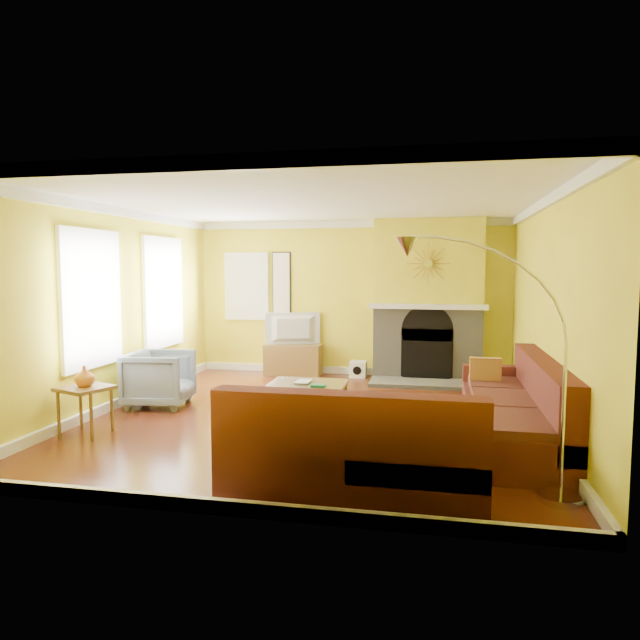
% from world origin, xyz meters
% --- Properties ---
extents(floor, '(5.50, 6.00, 0.02)m').
position_xyz_m(floor, '(0.00, 0.00, -0.01)').
color(floor, maroon).
rests_on(floor, ground).
extents(ceiling, '(5.50, 6.00, 0.02)m').
position_xyz_m(ceiling, '(0.00, 0.00, 2.71)').
color(ceiling, white).
rests_on(ceiling, ground).
extents(wall_back, '(5.50, 0.02, 2.70)m').
position_xyz_m(wall_back, '(0.00, 3.01, 1.35)').
color(wall_back, yellow).
rests_on(wall_back, ground).
extents(wall_front, '(5.50, 0.02, 2.70)m').
position_xyz_m(wall_front, '(0.00, -3.01, 1.35)').
color(wall_front, yellow).
rests_on(wall_front, ground).
extents(wall_left, '(0.02, 6.00, 2.70)m').
position_xyz_m(wall_left, '(-2.76, 0.00, 1.35)').
color(wall_left, yellow).
rests_on(wall_left, ground).
extents(wall_right, '(0.02, 6.00, 2.70)m').
position_xyz_m(wall_right, '(2.76, 0.00, 1.35)').
color(wall_right, yellow).
rests_on(wall_right, ground).
extents(baseboard, '(5.50, 6.00, 0.12)m').
position_xyz_m(baseboard, '(0.00, 0.00, 0.06)').
color(baseboard, white).
rests_on(baseboard, floor).
extents(crown_molding, '(5.50, 6.00, 0.12)m').
position_xyz_m(crown_molding, '(0.00, 0.00, 2.64)').
color(crown_molding, white).
rests_on(crown_molding, ceiling).
extents(window_left_near, '(0.06, 1.22, 1.72)m').
position_xyz_m(window_left_near, '(-2.72, 1.30, 1.50)').
color(window_left_near, white).
rests_on(window_left_near, wall_left).
extents(window_left_far, '(0.06, 1.22, 1.72)m').
position_xyz_m(window_left_far, '(-2.72, -0.60, 1.50)').
color(window_left_far, white).
rests_on(window_left_far, wall_left).
extents(window_back, '(0.82, 0.06, 1.22)m').
position_xyz_m(window_back, '(-1.90, 2.96, 1.55)').
color(window_back, white).
rests_on(window_back, wall_back).
extents(wall_art, '(0.34, 0.04, 1.14)m').
position_xyz_m(wall_art, '(-1.25, 2.97, 1.60)').
color(wall_art, white).
rests_on(wall_art, wall_back).
extents(fireplace, '(1.80, 0.40, 2.70)m').
position_xyz_m(fireplace, '(1.35, 2.80, 1.35)').
color(fireplace, gray).
rests_on(fireplace, floor).
extents(mantel, '(1.92, 0.22, 0.08)m').
position_xyz_m(mantel, '(1.35, 2.56, 1.25)').
color(mantel, white).
rests_on(mantel, fireplace).
extents(hearth, '(1.80, 0.70, 0.06)m').
position_xyz_m(hearth, '(1.35, 2.25, 0.03)').
color(hearth, gray).
rests_on(hearth, floor).
extents(sunburst, '(0.70, 0.04, 0.70)m').
position_xyz_m(sunburst, '(1.35, 2.57, 1.95)').
color(sunburst, olive).
rests_on(sunburst, fireplace).
extents(rug, '(2.40, 1.80, 0.02)m').
position_xyz_m(rug, '(0.83, -0.45, 0.01)').
color(rug, beige).
rests_on(rug, floor).
extents(sectional_sofa, '(3.04, 3.53, 0.90)m').
position_xyz_m(sectional_sofa, '(1.23, -0.94, 0.45)').
color(sectional_sofa, '#58211C').
rests_on(sectional_sofa, floor).
extents(coffee_table, '(1.00, 1.00, 0.39)m').
position_xyz_m(coffee_table, '(-0.14, 0.08, 0.20)').
color(coffee_table, white).
rests_on(coffee_table, floor).
extents(media_console, '(0.98, 0.44, 0.54)m').
position_xyz_m(media_console, '(-0.96, 2.69, 0.27)').
color(media_console, brown).
rests_on(media_console, floor).
extents(tv, '(0.96, 0.42, 0.56)m').
position_xyz_m(tv, '(-0.96, 2.69, 0.82)').
color(tv, black).
rests_on(tv, media_console).
extents(subwoofer, '(0.27, 0.27, 0.27)m').
position_xyz_m(subwoofer, '(0.18, 2.72, 0.14)').
color(subwoofer, white).
rests_on(subwoofer, floor).
extents(armchair, '(0.93, 0.91, 0.76)m').
position_xyz_m(armchair, '(-2.19, 0.12, 0.38)').
color(armchair, gray).
rests_on(armchair, floor).
extents(side_table, '(0.64, 0.64, 0.55)m').
position_xyz_m(side_table, '(-2.38, -1.29, 0.28)').
color(side_table, brown).
rests_on(side_table, floor).
extents(vase, '(0.23, 0.23, 0.24)m').
position_xyz_m(vase, '(-2.38, -1.29, 0.67)').
color(vase, orange).
rests_on(vase, side_table).
extents(book, '(0.20, 0.26, 0.02)m').
position_xyz_m(book, '(-0.29, 0.18, 0.41)').
color(book, white).
rests_on(book, coffee_table).
extents(arc_lamp, '(1.35, 0.36, 2.13)m').
position_xyz_m(arc_lamp, '(1.92, -2.18, 1.06)').
color(arc_lamp, silver).
rests_on(arc_lamp, floor).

